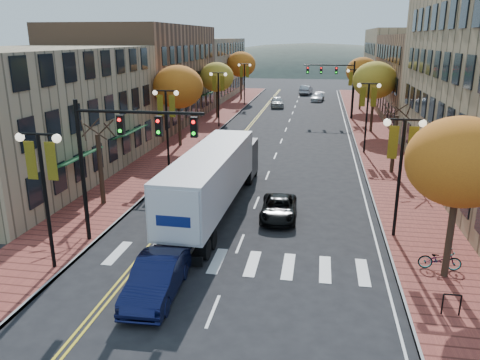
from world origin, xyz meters
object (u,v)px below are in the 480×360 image
at_px(black_suv, 279,208).
at_px(bicycle, 440,259).
at_px(navy_sedan, 157,278).
at_px(semi_truck, 216,174).

distance_m(black_suv, bicycle, 8.98).
xyz_separation_m(navy_sedan, black_suv, (3.94, 8.99, -0.19)).
distance_m(semi_truck, navy_sedan, 9.68).
xyz_separation_m(semi_truck, black_suv, (3.67, -0.58, -1.64)).
relative_size(semi_truck, black_suv, 3.63).
bearing_deg(black_suv, navy_sedan, -115.80).
relative_size(semi_truck, navy_sedan, 3.27).
height_order(navy_sedan, bicycle, navy_sedan).
height_order(semi_truck, bicycle, semi_truck).
bearing_deg(bicycle, semi_truck, 63.76).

